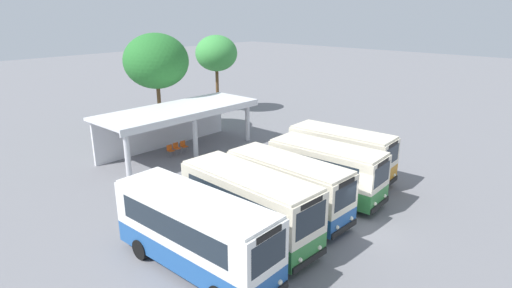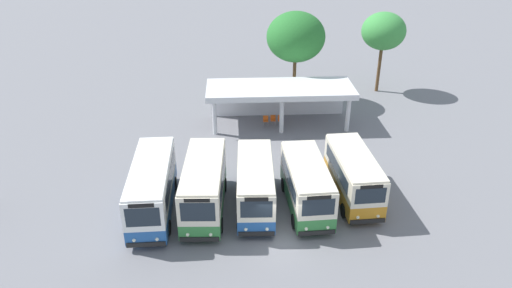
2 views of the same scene
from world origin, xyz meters
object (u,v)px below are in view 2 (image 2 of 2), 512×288
object	(u,v)px
city_bus_fourth_amber	(307,184)
waiting_chair_end_by_column	(266,120)
city_bus_nearest_orange	(152,186)
waiting_chair_middle_seat	(280,119)
city_bus_middle_cream	(255,184)
city_bus_second_in_row	(204,185)
waiting_chair_second_from_end	(273,119)
city_bus_fifth_blue	(353,175)

from	to	relation	value
city_bus_fourth_amber	waiting_chair_end_by_column	distance (m)	12.42
city_bus_nearest_orange	waiting_chair_middle_seat	world-z (taller)	city_bus_nearest_orange
city_bus_middle_cream	city_bus_fourth_amber	bearing A→B (deg)	-4.69
city_bus_nearest_orange	city_bus_second_in_row	size ratio (longest dim) A/B	1.09
city_bus_second_in_row	city_bus_middle_cream	size ratio (longest dim) A/B	1.03
city_bus_nearest_orange	city_bus_middle_cream	size ratio (longest dim) A/B	1.12
waiting_chair_second_from_end	waiting_chair_end_by_column	bearing A→B (deg)	-171.68
city_bus_middle_cream	waiting_chair_end_by_column	size ratio (longest dim) A/B	8.13
city_bus_fourth_amber	waiting_chair_second_from_end	xyz separation A→B (m)	(-1.00, 12.35, -1.20)
city_bus_second_in_row	city_bus_middle_cream	world-z (taller)	city_bus_second_in_row
city_bus_fifth_blue	waiting_chair_end_by_column	bearing A→B (deg)	112.84
city_bus_nearest_orange	waiting_chair_second_from_end	distance (m)	14.92
waiting_chair_end_by_column	waiting_chair_middle_seat	xyz separation A→B (m)	(1.27, 0.05, 0.00)
city_bus_fifth_blue	city_bus_nearest_orange	bearing A→B (deg)	-176.13
waiting_chair_middle_seat	waiting_chair_second_from_end	bearing A→B (deg)	176.52
city_bus_second_in_row	city_bus_middle_cream	bearing A→B (deg)	4.03
city_bus_nearest_orange	city_bus_fourth_amber	bearing A→B (deg)	-0.51
waiting_chair_end_by_column	city_bus_nearest_orange	bearing A→B (deg)	-122.57
waiting_chair_end_by_column	city_bus_fifth_blue	bearing A→B (deg)	-67.16
waiting_chair_middle_seat	city_bus_second_in_row	bearing A→B (deg)	-115.70
city_bus_middle_cream	city_bus_fourth_amber	distance (m)	3.15
city_bus_fifth_blue	waiting_chair_middle_seat	size ratio (longest dim) A/B	7.80
city_bus_fifth_blue	waiting_chair_second_from_end	distance (m)	12.20
city_bus_nearest_orange	city_bus_second_in_row	distance (m)	3.13
city_bus_second_in_row	city_bus_fourth_amber	bearing A→B (deg)	-0.34
city_bus_nearest_orange	waiting_chair_second_from_end	world-z (taller)	city_bus_nearest_orange
city_bus_second_in_row	waiting_chair_second_from_end	bearing A→B (deg)	66.81
city_bus_middle_cream	waiting_chair_middle_seat	bearing A→B (deg)	77.05
waiting_chair_second_from_end	waiting_chair_middle_seat	xyz separation A→B (m)	(0.63, -0.04, 0.00)
city_bus_middle_cream	city_bus_nearest_orange	bearing A→B (deg)	-178.41
city_bus_nearest_orange	city_bus_fourth_amber	distance (m)	9.41
waiting_chair_middle_seat	city_bus_fourth_amber	bearing A→B (deg)	-88.29
city_bus_second_in_row	waiting_chair_second_from_end	size ratio (longest dim) A/B	8.37
city_bus_second_in_row	waiting_chair_second_from_end	world-z (taller)	city_bus_second_in_row
city_bus_nearest_orange	city_bus_second_in_row	bearing A→B (deg)	-0.85
city_bus_nearest_orange	waiting_chair_end_by_column	bearing A→B (deg)	57.43
waiting_chair_second_from_end	city_bus_second_in_row	bearing A→B (deg)	-113.19
city_bus_second_in_row	waiting_chair_end_by_column	size ratio (longest dim) A/B	8.37
city_bus_middle_cream	city_bus_second_in_row	bearing A→B (deg)	-175.97
city_bus_nearest_orange	city_bus_second_in_row	xyz separation A→B (m)	(3.13, -0.05, 0.02)
city_bus_second_in_row	city_bus_fourth_amber	world-z (taller)	city_bus_second_in_row
city_bus_second_in_row	waiting_chair_end_by_column	bearing A→B (deg)	69.20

